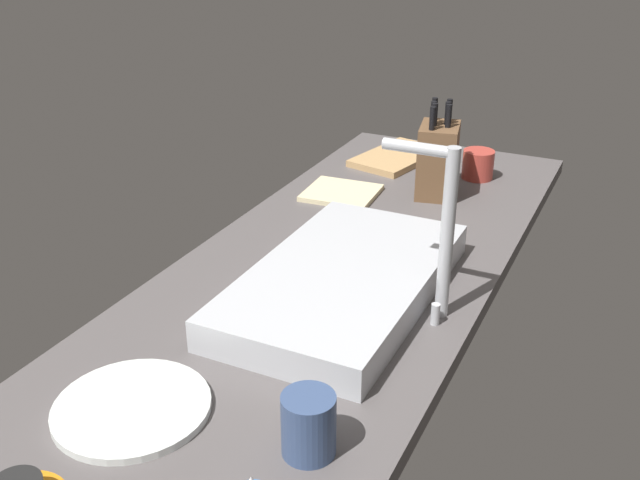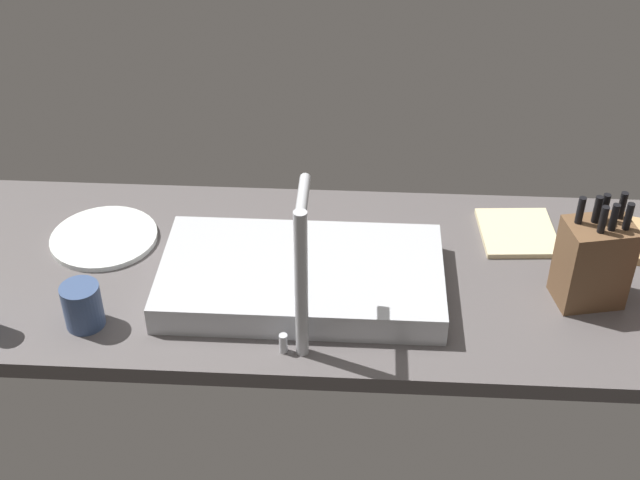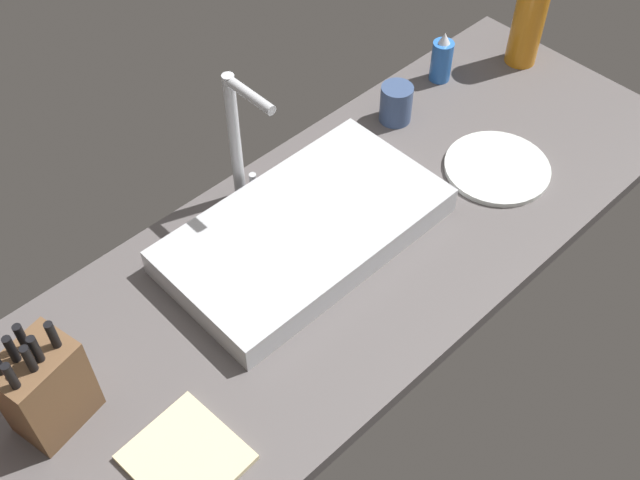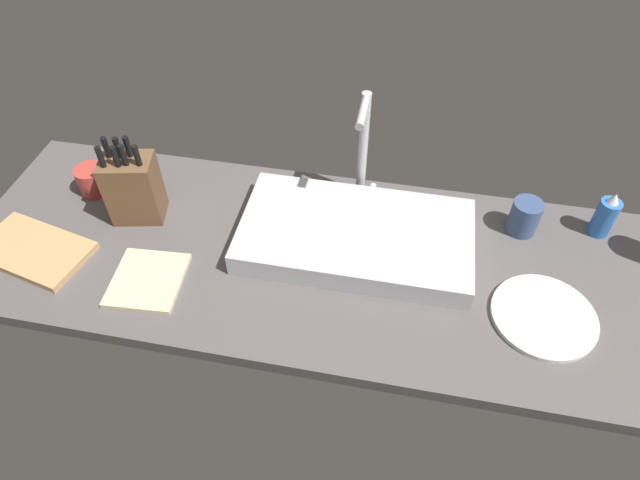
% 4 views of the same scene
% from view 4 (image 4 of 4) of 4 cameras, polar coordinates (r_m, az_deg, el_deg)
% --- Properties ---
extents(countertop_slab, '(1.87, 0.61, 0.04)m').
position_cam_4_polar(countertop_slab, '(1.33, 1.85, -2.60)').
color(countertop_slab, '#514C4C').
rests_on(countertop_slab, ground).
extents(sink_basin, '(0.56, 0.31, 0.06)m').
position_cam_4_polar(sink_basin, '(1.33, 3.76, 0.44)').
color(sink_basin, '#B7BABF').
rests_on(sink_basin, countertop_slab).
extents(faucet, '(0.06, 0.13, 0.31)m').
position_cam_4_polar(faucet, '(1.36, 4.59, 10.10)').
color(faucet, '#B7BABF').
rests_on(faucet, countertop_slab).
extents(knife_block, '(0.14, 0.12, 0.23)m').
position_cam_4_polar(knife_block, '(1.44, -19.06, 5.24)').
color(knife_block, brown).
rests_on(knife_block, countertop_slab).
extents(cutting_board, '(0.30, 0.21, 0.02)m').
position_cam_4_polar(cutting_board, '(1.50, -27.90, -0.95)').
color(cutting_board, tan).
rests_on(cutting_board, countertop_slab).
extents(soap_bottle, '(0.05, 0.05, 0.13)m').
position_cam_4_polar(soap_bottle, '(1.52, 27.77, 2.23)').
color(soap_bottle, blue).
rests_on(soap_bottle, countertop_slab).
extents(dinner_plate, '(0.23, 0.23, 0.01)m').
position_cam_4_polar(dinner_plate, '(1.31, 22.46, -7.43)').
color(dinner_plate, silver).
rests_on(dinner_plate, countertop_slab).
extents(dish_towel, '(0.17, 0.18, 0.01)m').
position_cam_4_polar(dish_towel, '(1.33, -17.67, -4.02)').
color(dish_towel, beige).
rests_on(dish_towel, countertop_slab).
extents(coffee_mug, '(0.08, 0.08, 0.08)m').
position_cam_4_polar(coffee_mug, '(1.59, -22.77, 5.84)').
color(coffee_mug, '#B23D33').
rests_on(coffee_mug, countertop_slab).
extents(ceramic_cup, '(0.07, 0.07, 0.09)m').
position_cam_4_polar(ceramic_cup, '(1.45, 20.70, 2.29)').
color(ceramic_cup, '#384C75').
rests_on(ceramic_cup, countertop_slab).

